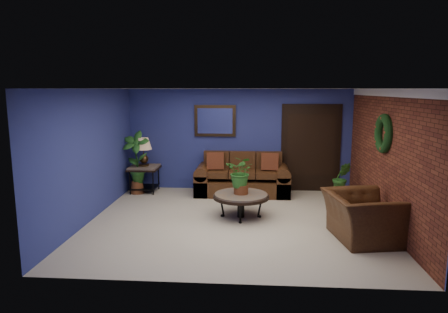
# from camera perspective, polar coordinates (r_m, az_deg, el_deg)

# --- Properties ---
(floor) EXTENTS (5.50, 5.50, 0.00)m
(floor) POSITION_cam_1_polar(r_m,az_deg,el_deg) (7.73, 1.52, -9.20)
(floor) COLOR beige
(floor) RESTS_ON ground
(wall_back) EXTENTS (5.50, 0.04, 2.50)m
(wall_back) POSITION_cam_1_polar(r_m,az_deg,el_deg) (9.90, 2.21, 2.39)
(wall_back) COLOR navy
(wall_back) RESTS_ON ground
(wall_left) EXTENTS (0.04, 5.00, 2.50)m
(wall_left) POSITION_cam_1_polar(r_m,az_deg,el_deg) (8.03, -18.45, 0.21)
(wall_left) COLOR navy
(wall_left) RESTS_ON ground
(wall_right_brick) EXTENTS (0.04, 5.00, 2.50)m
(wall_right_brick) POSITION_cam_1_polar(r_m,az_deg,el_deg) (7.81, 22.17, -0.27)
(wall_right_brick) COLOR brown
(wall_right_brick) RESTS_ON ground
(ceiling) EXTENTS (5.50, 5.00, 0.02)m
(ceiling) POSITION_cam_1_polar(r_m,az_deg,el_deg) (7.32, 1.61, 9.66)
(ceiling) COLOR white
(ceiling) RESTS_ON wall_back
(crown_molding) EXTENTS (0.03, 5.00, 0.14)m
(crown_molding) POSITION_cam_1_polar(r_m,az_deg,el_deg) (7.70, 22.52, 8.42)
(crown_molding) COLOR white
(crown_molding) RESTS_ON wall_right_brick
(wall_mirror) EXTENTS (1.02, 0.06, 0.77)m
(wall_mirror) POSITION_cam_1_polar(r_m,az_deg,el_deg) (9.85, -1.29, 5.11)
(wall_mirror) COLOR #463119
(wall_mirror) RESTS_ON wall_back
(closet_door) EXTENTS (1.44, 0.06, 2.18)m
(closet_door) POSITION_cam_1_polar(r_m,az_deg,el_deg) (9.99, 12.28, 1.09)
(closet_door) COLOR black
(closet_door) RESTS_ON wall_back
(wreath) EXTENTS (0.16, 0.72, 0.72)m
(wreath) POSITION_cam_1_polar(r_m,az_deg,el_deg) (7.78, 21.85, 3.07)
(wreath) COLOR black
(wreath) RESTS_ON wall_right_brick
(sofa) EXTENTS (2.23, 0.96, 1.00)m
(sofa) POSITION_cam_1_polar(r_m,az_deg,el_deg) (9.64, 2.64, -3.37)
(sofa) COLOR #492B15
(sofa) RESTS_ON ground
(coffee_table) EXTENTS (1.10, 1.10, 0.47)m
(coffee_table) POSITION_cam_1_polar(r_m,az_deg,el_deg) (7.86, 2.44, -5.75)
(coffee_table) COLOR #57514C
(coffee_table) RESTS_ON ground
(end_table) EXTENTS (0.71, 0.71, 0.65)m
(end_table) POSITION_cam_1_polar(r_m,az_deg,el_deg) (9.92, -11.31, -2.18)
(end_table) COLOR #57514C
(end_table) RESTS_ON ground
(table_lamp) EXTENTS (0.40, 0.40, 0.66)m
(table_lamp) POSITION_cam_1_polar(r_m,az_deg,el_deg) (9.82, -11.42, 1.13)
(table_lamp) COLOR #463119
(table_lamp) RESTS_ON end_table
(side_chair) EXTENTS (0.48, 0.48, 0.93)m
(side_chair) POSITION_cam_1_polar(r_m,az_deg,el_deg) (9.64, 6.59, -2.24)
(side_chair) COLOR #533017
(side_chair) RESTS_ON ground
(armchair) EXTENTS (1.24, 1.36, 0.78)m
(armchair) POSITION_cam_1_polar(r_m,az_deg,el_deg) (7.10, 19.04, -8.16)
(armchair) COLOR #492B15
(armchair) RESTS_ON ground
(coffee_plant) EXTENTS (0.69, 0.65, 0.75)m
(coffee_plant) POSITION_cam_1_polar(r_m,az_deg,el_deg) (7.74, 2.47, -2.38)
(coffee_plant) COLOR brown
(coffee_plant) RESTS_ON coffee_table
(floor_plant) EXTENTS (0.40, 0.33, 0.87)m
(floor_plant) POSITION_cam_1_polar(r_m,az_deg,el_deg) (9.44, 16.43, -3.24)
(floor_plant) COLOR brown
(floor_plant) RESTS_ON ground
(tall_plant) EXTENTS (0.73, 0.57, 1.51)m
(tall_plant) POSITION_cam_1_polar(r_m,az_deg,el_deg) (9.78, -12.43, -0.49)
(tall_plant) COLOR brown
(tall_plant) RESTS_ON ground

